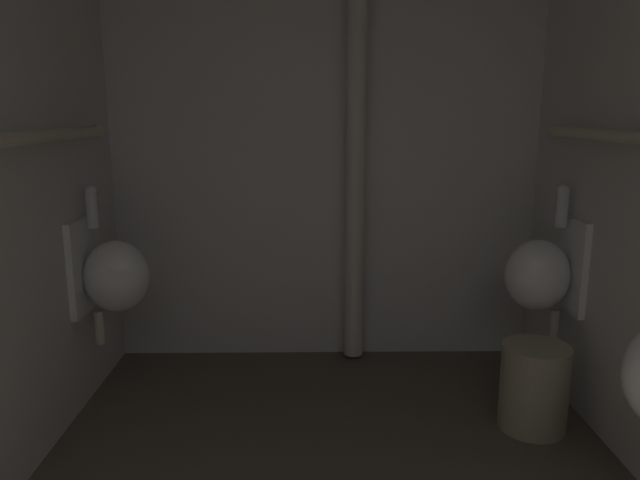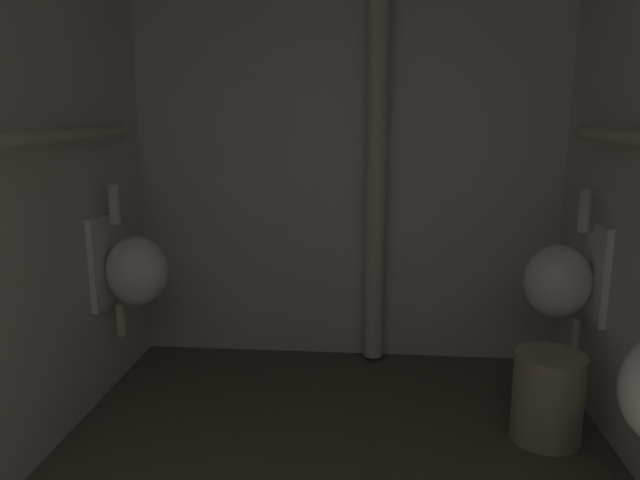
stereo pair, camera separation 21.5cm
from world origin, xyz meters
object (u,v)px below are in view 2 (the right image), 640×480
(urinal_left_mid, at_px, (133,269))
(urinal_right_far, at_px, (563,279))
(standpipe_back_wall, at_px, (377,140))
(waste_bin, at_px, (548,397))

(urinal_left_mid, height_order, urinal_right_far, same)
(standpipe_back_wall, relative_size, waste_bin, 6.30)
(urinal_right_far, xyz_separation_m, standpipe_back_wall, (-0.84, 0.48, 0.60))
(urinal_right_far, bearing_deg, waste_bin, -111.14)
(urinal_left_mid, bearing_deg, waste_bin, -9.15)
(urinal_right_far, xyz_separation_m, waste_bin, (-0.11, -0.29, -0.43))
(urinal_right_far, bearing_deg, urinal_left_mid, 179.68)
(urinal_left_mid, bearing_deg, urinal_right_far, -0.32)
(urinal_left_mid, xyz_separation_m, urinal_right_far, (2.00, -0.01, 0.00))
(waste_bin, bearing_deg, urinal_right_far, 68.86)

